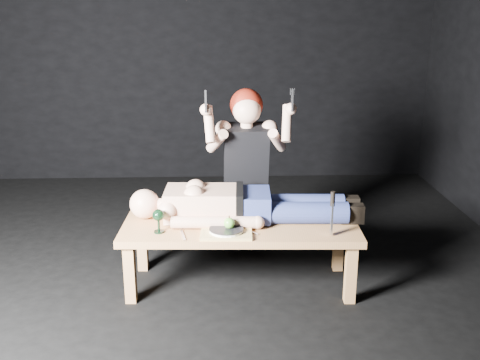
{
  "coord_description": "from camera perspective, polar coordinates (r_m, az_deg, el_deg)",
  "views": [
    {
      "loc": [
        0.2,
        -3.69,
        1.86
      ],
      "look_at": [
        0.34,
        -0.08,
        0.75
      ],
      "focal_mm": 42.28,
      "sensor_mm": 36.0,
      "label": 1
    }
  ],
  "objects": [
    {
      "name": "apple",
      "position": [
        3.66,
        -1.09,
        -4.37
      ],
      "size": [
        0.07,
        0.07,
        0.07
      ],
      "primitive_type": "sphere",
      "color": "green",
      "rests_on": "plate"
    },
    {
      "name": "knife_flat",
      "position": [
        3.66,
        0.61,
        -5.53
      ],
      "size": [
        0.04,
        0.17,
        0.01
      ],
      "primitive_type": "cube",
      "rotation": [
        0.0,
        0.0,
        -0.15
      ],
      "color": "#B2B2B7",
      "rests_on": "table"
    },
    {
      "name": "fork_flat",
      "position": [
        3.67,
        -5.77,
        -5.56
      ],
      "size": [
        0.05,
        0.17,
        0.01
      ],
      "primitive_type": "cube",
      "rotation": [
        0.0,
        0.0,
        0.18
      ],
      "color": "#B2B2B7",
      "rests_on": "table"
    },
    {
      "name": "serving_tray",
      "position": [
        3.67,
        -1.4,
        -5.34
      ],
      "size": [
        0.34,
        0.25,
        0.02
      ],
      "primitive_type": "cube",
      "rotation": [
        0.0,
        0.0,
        -0.04
      ],
      "color": "tan",
      "rests_on": "table"
    },
    {
      "name": "plate",
      "position": [
        3.66,
        -1.4,
        -5.07
      ],
      "size": [
        0.23,
        0.23,
        0.02
      ],
      "primitive_type": "cylinder",
      "rotation": [
        0.0,
        0.0,
        -0.04
      ],
      "color": "white",
      "rests_on": "serving_tray"
    },
    {
      "name": "kneeling_woman",
      "position": [
        4.3,
        0.54,
        1.03
      ],
      "size": [
        0.73,
        0.81,
        1.34
      ],
      "primitive_type": null,
      "rotation": [
        0.0,
        0.0,
        0.02
      ],
      "color": "black",
      "rests_on": "ground"
    },
    {
      "name": "back_wall",
      "position": [
        6.2,
        -4.15,
        13.73
      ],
      "size": [
        5.0,
        0.0,
        5.0
      ],
      "primitive_type": "plane",
      "rotation": [
        1.57,
        0.0,
        0.0
      ],
      "color": "black",
      "rests_on": "ground"
    },
    {
      "name": "spoon_flat",
      "position": [
        3.72,
        1.0,
        -5.15
      ],
      "size": [
        0.11,
        0.15,
        0.01
      ],
      "primitive_type": "cube",
      "rotation": [
        0.0,
        0.0,
        0.62
      ],
      "color": "#B2B2B7",
      "rests_on": "table"
    },
    {
      "name": "carving_knife",
      "position": [
        3.65,
        9.27,
        -3.38
      ],
      "size": [
        0.04,
        0.04,
        0.3
      ],
      "primitive_type": null,
      "rotation": [
        0.0,
        0.0,
        -0.04
      ],
      "color": "#B2B2B7",
      "rests_on": "table"
    },
    {
      "name": "goblet",
      "position": [
        3.71,
        -8.22,
        -4.11
      ],
      "size": [
        0.08,
        0.08,
        0.16
      ],
      "primitive_type": null,
      "rotation": [
        0.0,
        0.0,
        -0.04
      ],
      "color": "black",
      "rests_on": "table"
    },
    {
      "name": "ground",
      "position": [
        4.14,
        -4.77,
        -9.68
      ],
      "size": [
        5.0,
        5.0,
        0.0
      ],
      "primitive_type": "plane",
      "color": "black",
      "rests_on": "ground"
    },
    {
      "name": "table",
      "position": [
        3.92,
        0.03,
        -7.57
      ],
      "size": [
        1.61,
        0.66,
        0.45
      ],
      "primitive_type": "cube",
      "rotation": [
        0.0,
        0.0,
        -0.04
      ],
      "color": "#A56D43",
      "rests_on": "ground"
    },
    {
      "name": "lying_man",
      "position": [
        3.89,
        0.74,
        -2.1
      ],
      "size": [
        1.61,
        0.55,
        0.26
      ],
      "primitive_type": null,
      "rotation": [
        0.0,
        0.0,
        -0.04
      ],
      "color": "#D6A387",
      "rests_on": "table"
    }
  ]
}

